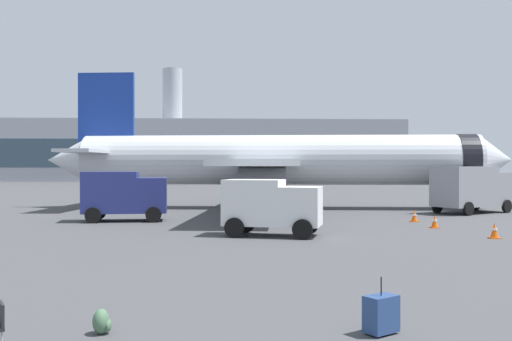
# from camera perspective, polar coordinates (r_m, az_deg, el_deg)

# --- Properties ---
(airplane_at_gate) EXTENTS (35.77, 32.34, 10.50)m
(airplane_at_gate) POSITION_cam_1_polar(r_m,az_deg,el_deg) (44.71, 1.98, 0.99)
(airplane_at_gate) COLOR silver
(airplane_at_gate) RESTS_ON ground
(service_truck) EXTENTS (4.96, 2.86, 2.90)m
(service_truck) POSITION_cam_1_polar(r_m,az_deg,el_deg) (35.00, -12.78, -2.22)
(service_truck) COLOR navy
(service_truck) RESTS_ON ground
(fuel_truck) EXTENTS (6.38, 5.14, 3.20)m
(fuel_truck) POSITION_cam_1_polar(r_m,az_deg,el_deg) (42.61, 20.31, -1.54)
(fuel_truck) COLOR gray
(fuel_truck) RESTS_ON ground
(cargo_van) EXTENTS (4.78, 3.33, 2.60)m
(cargo_van) POSITION_cam_1_polar(r_m,az_deg,el_deg) (26.90, 1.49, -3.34)
(cargo_van) COLOR white
(cargo_van) RESTS_ON ground
(safety_cone_near) EXTENTS (0.44, 0.44, 0.71)m
(safety_cone_near) POSITION_cam_1_polar(r_m,az_deg,el_deg) (28.15, 22.29, -5.46)
(safety_cone_near) COLOR #F2590C
(safety_cone_near) RESTS_ON ground
(safety_cone_mid) EXTENTS (0.44, 0.44, 0.68)m
(safety_cone_mid) POSITION_cam_1_polar(r_m,az_deg,el_deg) (35.01, 15.22, -4.31)
(safety_cone_mid) COLOR #F2590C
(safety_cone_mid) RESTS_ON ground
(safety_cone_far) EXTENTS (0.44, 0.44, 0.67)m
(safety_cone_far) POSITION_cam_1_polar(r_m,az_deg,el_deg) (31.84, 17.07, -4.80)
(safety_cone_far) COLOR #F2590C
(safety_cone_far) RESTS_ON ground
(rolling_suitcase) EXTENTS (0.75, 0.69, 1.10)m
(rolling_suitcase) POSITION_cam_1_polar(r_m,az_deg,el_deg) (11.73, 12.13, -13.52)
(rolling_suitcase) COLOR navy
(rolling_suitcase) RESTS_ON ground
(traveller_backpack) EXTENTS (0.36, 0.40, 0.48)m
(traveller_backpack) POSITION_cam_1_polar(r_m,az_deg,el_deg) (11.90, -14.83, -14.11)
(traveller_backpack) COLOR #476B4C
(traveller_backpack) RESTS_ON ground
(terminal_building) EXTENTS (88.94, 21.15, 25.17)m
(terminal_building) POSITION_cam_1_polar(r_m,az_deg,el_deg) (132.47, -5.49, 1.93)
(terminal_building) COLOR #9EA3AD
(terminal_building) RESTS_ON ground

